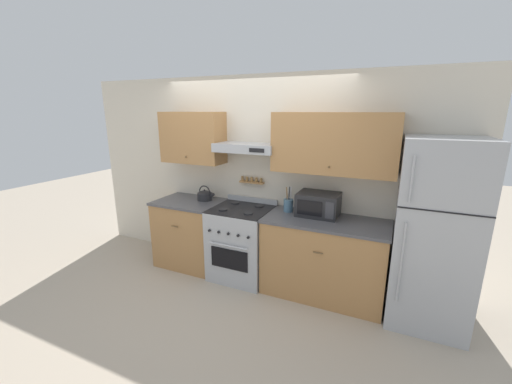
% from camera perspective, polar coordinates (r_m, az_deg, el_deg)
% --- Properties ---
extents(ground_plane, '(16.00, 16.00, 0.00)m').
position_cam_1_polar(ground_plane, '(4.07, -4.65, -16.81)').
color(ground_plane, '#B2A38E').
extents(wall_back, '(5.20, 0.46, 2.55)m').
position_cam_1_polar(wall_back, '(4.05, 0.58, 4.93)').
color(wall_back, beige).
rests_on(wall_back, ground_plane).
extents(counter_left, '(0.89, 0.67, 0.92)m').
position_cam_1_polar(counter_left, '(4.52, -11.75, -7.19)').
color(counter_left, '#AD7A47').
rests_on(counter_left, ground_plane).
extents(counter_right, '(1.39, 0.67, 0.92)m').
position_cam_1_polar(counter_right, '(3.80, 12.24, -11.54)').
color(counter_right, '#AD7A47').
rests_on(counter_right, ground_plane).
extents(stove_range, '(0.72, 0.71, 0.99)m').
position_cam_1_polar(stove_range, '(4.10, -2.59, -9.14)').
color(stove_range, '#ADAFB5').
rests_on(stove_range, ground_plane).
extents(refrigerator, '(0.73, 0.73, 1.88)m').
position_cam_1_polar(refrigerator, '(3.54, 29.72, -6.76)').
color(refrigerator, '#ADAFB5').
rests_on(refrigerator, ground_plane).
extents(tea_kettle, '(0.26, 0.20, 0.21)m').
position_cam_1_polar(tea_kettle, '(4.34, -9.27, -0.56)').
color(tea_kettle, '#232326').
rests_on(tea_kettle, counter_left).
extents(microwave, '(0.47, 0.39, 0.27)m').
position_cam_1_polar(microwave, '(3.74, 11.28, -2.17)').
color(microwave, '#232326').
rests_on(microwave, counter_right).
extents(utensil_crock, '(0.12, 0.12, 0.31)m').
position_cam_1_polar(utensil_crock, '(3.83, 5.91, -2.33)').
color(utensil_crock, slate).
rests_on(utensil_crock, counter_right).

